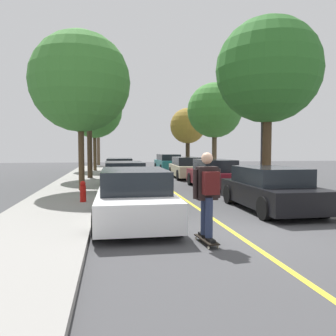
{
  "coord_description": "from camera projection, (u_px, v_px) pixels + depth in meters",
  "views": [
    {
      "loc": [
        -2.76,
        -7.05,
        1.91
      ],
      "look_at": [
        -0.26,
        7.21,
        1.06
      ],
      "focal_mm": 35.57,
      "sensor_mm": 36.0,
      "label": 1
    }
  ],
  "objects": [
    {
      "name": "skateboarder",
      "position": [
        207.0,
        191.0,
        6.56
      ],
      "size": [
        0.59,
        0.71,
        1.73
      ],
      "color": "black",
      "rests_on": "skateboard"
    },
    {
      "name": "sidewalk_left",
      "position": [
        26.0,
        239.0,
        6.74
      ],
      "size": [
        2.52,
        56.0,
        0.14
      ],
      "primitive_type": "cube",
      "color": "gray",
      "rests_on": "ground"
    },
    {
      "name": "street_tree_left_nearest",
      "position": [
        80.0,
        82.0,
        13.95
      ],
      "size": [
        4.19,
        4.19,
        6.67
      ],
      "color": "#4C3823",
      "rests_on": "sidewalk_left"
    },
    {
      "name": "parked_car_right_near",
      "position": [
        213.0,
        174.0,
        15.99
      ],
      "size": [
        1.9,
        4.2,
        1.39
      ],
      "color": "maroon",
      "rests_on": "ground"
    },
    {
      "name": "skateboard",
      "position": [
        206.0,
        240.0,
        6.65
      ],
      "size": [
        0.3,
        0.86,
        0.1
      ],
      "color": "black",
      "rests_on": "ground"
    },
    {
      "name": "center_line",
      "position": [
        191.0,
        204.0,
        11.45
      ],
      "size": [
        0.12,
        39.2,
        0.01
      ],
      "primitive_type": "cube",
      "color": "gold",
      "rests_on": "ground"
    },
    {
      "name": "street_tree_right_near",
      "position": [
        215.0,
        111.0,
        21.47
      ],
      "size": [
        3.53,
        3.53,
        6.0
      ],
      "color": "brown",
      "rests_on": "sidewalk_right"
    },
    {
      "name": "ground",
      "position": [
        234.0,
        233.0,
        7.51
      ],
      "size": [
        80.0,
        80.0,
        0.0
      ],
      "primitive_type": "plane",
      "color": "#424244"
    },
    {
      "name": "street_tree_right_nearest",
      "position": [
        268.0,
        71.0,
        14.2
      ],
      "size": [
        4.46,
        4.46,
        7.34
      ],
      "color": "#4C3823",
      "rests_on": "sidewalk_right"
    },
    {
      "name": "street_tree_left_farthest",
      "position": [
        98.0,
        121.0,
        35.22
      ],
      "size": [
        2.89,
        2.89,
        6.21
      ],
      "color": "brown",
      "rests_on": "sidewalk_left"
    },
    {
      "name": "street_tree_right_far",
      "position": [
        188.0,
        126.0,
        28.88
      ],
      "size": [
        3.07,
        3.07,
        5.28
      ],
      "color": "#3D2D1E",
      "rests_on": "sidewalk_right"
    },
    {
      "name": "parked_car_right_nearest",
      "position": [
        270.0,
        189.0,
        10.31
      ],
      "size": [
        1.94,
        4.16,
        1.33
      ],
      "color": "black",
      "rests_on": "ground"
    },
    {
      "name": "fire_hydrant",
      "position": [
        83.0,
        191.0,
        11.03
      ],
      "size": [
        0.2,
        0.2,
        0.7
      ],
      "color": "#B2140F",
      "rests_on": "sidewalk_left"
    },
    {
      "name": "street_tree_left_near",
      "position": [
        89.0,
        83.0,
        19.86
      ],
      "size": [
        4.43,
        4.43,
        7.9
      ],
      "color": "#3D2D1E",
      "rests_on": "sidewalk_left"
    },
    {
      "name": "street_tree_left_far",
      "position": [
        94.0,
        110.0,
        26.68
      ],
      "size": [
        4.46,
        4.46,
        7.07
      ],
      "color": "#4C3823",
      "rests_on": "sidewalk_left"
    },
    {
      "name": "parked_car_left_nearest",
      "position": [
        135.0,
        197.0,
        8.46
      ],
      "size": [
        1.99,
        4.02,
        1.37
      ],
      "color": "white",
      "rests_on": "ground"
    },
    {
      "name": "parked_car_right_far",
      "position": [
        187.0,
        168.0,
        21.53
      ],
      "size": [
        1.96,
        4.6,
        1.36
      ],
      "color": "#BCAD89",
      "rests_on": "ground"
    },
    {
      "name": "parked_car_left_near",
      "position": [
        124.0,
        177.0,
        14.76
      ],
      "size": [
        2.0,
        4.64,
        1.32
      ],
      "color": "#B7B7BC",
      "rests_on": "ground"
    },
    {
      "name": "parked_car_left_far",
      "position": [
        120.0,
        168.0,
        21.2
      ],
      "size": [
        1.98,
        4.23,
        1.29
      ],
      "color": "black",
      "rests_on": "ground"
    },
    {
      "name": "parked_car_right_farthest",
      "position": [
        168.0,
        163.0,
        28.25
      ],
      "size": [
        1.98,
        4.11,
        1.42
      ],
      "color": "#196066",
      "rests_on": "ground"
    },
    {
      "name": "streetlamp",
      "position": [
        262.0,
        116.0,
        14.65
      ],
      "size": [
        0.36,
        0.24,
        5.63
      ],
      "color": "#38383D",
      "rests_on": "sidewalk_right"
    }
  ]
}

